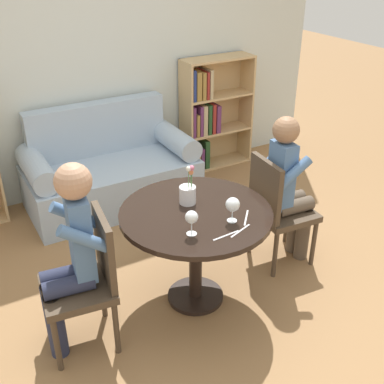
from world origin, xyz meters
TOP-DOWN VIEW (x-y plane):
  - ground_plane at (0.00, 0.00)m, footprint 16.00×16.00m
  - back_wall at (0.00, 2.06)m, footprint 5.20×0.05m
  - round_table at (0.00, 0.00)m, footprint 1.01×1.01m
  - couch at (0.00, 1.64)m, footprint 1.57×0.80m
  - bookshelf_right at (1.25, 1.90)m, footprint 0.79×0.28m
  - chair_left at (-0.76, -0.02)m, footprint 0.47×0.47m
  - chair_right at (0.76, 0.09)m, footprint 0.45×0.45m
  - person_left at (-0.85, 0.00)m, footprint 0.44×0.37m
  - person_right at (0.85, 0.08)m, footprint 0.43×0.36m
  - wine_glass_left at (-0.16, -0.22)m, footprint 0.08×0.08m
  - wine_glass_right at (0.14, -0.22)m, footprint 0.09×0.09m
  - flower_vase at (0.01, 0.12)m, footprint 0.11×0.11m
  - knife_left_setting at (0.24, -0.23)m, footprint 0.13×0.15m
  - fork_left_setting at (0.02, -0.34)m, footprint 0.19×0.02m
  - knife_right_setting at (0.12, -0.34)m, footprint 0.18×0.07m

SIDE VIEW (x-z plane):
  - ground_plane at x=0.00m, z-range 0.00..0.00m
  - couch at x=0.00m, z-range -0.15..0.77m
  - chair_left at x=-0.76m, z-range 0.04..0.94m
  - chair_right at x=0.76m, z-range 0.04..0.94m
  - bookshelf_right at x=1.25m, z-range -0.01..1.19m
  - round_table at x=0.00m, z-range 0.23..0.96m
  - person_right at x=0.85m, z-range 0.03..1.24m
  - person_left at x=-0.85m, z-range 0.05..1.30m
  - knife_left_setting at x=0.24m, z-range 0.72..0.73m
  - fork_left_setting at x=0.02m, z-range 0.72..0.73m
  - knife_right_setting at x=0.12m, z-range 0.72..0.73m
  - flower_vase at x=0.01m, z-range 0.66..0.94m
  - wine_glass_right at x=0.14m, z-range 0.76..0.92m
  - wine_glass_left at x=-0.16m, z-range 0.76..0.92m
  - back_wall at x=0.00m, z-range 0.00..2.70m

